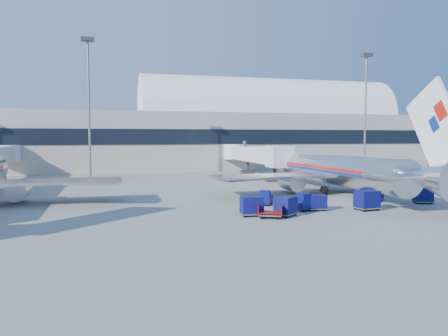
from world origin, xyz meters
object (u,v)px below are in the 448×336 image
object	(u,v)px
mast_west	(89,87)
cart_open_red	(271,214)
barrier_near	(409,190)
cart_train_a	(317,202)
jetbridge_near	(252,154)
cart_solo_far	(423,195)
airliner_main	(340,170)
cart_train_b	(286,206)
cart_train_c	(252,205)
barrier_mid	(432,189)
tug_left	(266,198)
tug_lead	(307,202)
mast_east	(366,95)
cart_solo_near	(367,200)
tug_right	(369,195)

from	to	relation	value
mast_west	cart_open_red	size ratio (longest dim) A/B	9.33
barrier_near	cart_train_a	size ratio (longest dim) A/B	1.60
jetbridge_near	cart_solo_far	size ratio (longest dim) A/B	12.50
airliner_main	cart_train_b	bearing A→B (deg)	-134.96
cart_train_c	mast_west	bearing A→B (deg)	115.80
cart_train_c	barrier_near	bearing A→B (deg)	25.98
airliner_main	cart_solo_far	xyz separation A→B (m)	(4.23, -9.49, -2.07)
barrier_mid	tug_left	world-z (taller)	tug_left
tug_lead	cart_train_b	distance (m)	3.79
mast_east	cart_open_red	bearing A→B (deg)	-131.44
tug_lead	cart_train_c	distance (m)	6.15
jetbridge_near	cart_train_c	distance (m)	40.33
barrier_mid	cart_train_a	xyz separation A→B (m)	(-19.81, -8.13, 0.34)
barrier_near	cart_solo_near	bearing A→B (deg)	-142.20
mast_west	cart_train_c	distance (m)	42.36
cart_train_a	cart_train_b	xyz separation A→B (m)	(-4.00, -1.90, 0.11)
airliner_main	cart_solo_near	distance (m)	12.53
tug_lead	tug_right	xyz separation A→B (m)	(9.02, 3.53, -0.04)
mast_east	barrier_mid	xyz separation A→B (m)	(-8.70, -28.00, -14.34)
cart_train_b	cart_solo_far	distance (m)	17.02
cart_train_a	cart_open_red	world-z (taller)	cart_train_a
barrier_mid	cart_train_c	bearing A→B (deg)	-160.87
jetbridge_near	cart_solo_far	world-z (taller)	jetbridge_near
cart_solo_near	cart_open_red	size ratio (longest dim) A/B	0.94
jetbridge_near	cart_train_b	bearing A→B (deg)	-104.60
barrier_mid	tug_lead	world-z (taller)	tug_lead
tug_lead	cart_open_red	xyz separation A→B (m)	(-4.80, -2.86, -0.38)
tug_lead	tug_left	bearing A→B (deg)	105.59
tug_lead	cart_train_a	xyz separation A→B (m)	(0.88, -0.25, 0.03)
cart_solo_near	cart_solo_far	xyz separation A→B (m)	(8.14, 2.26, -0.13)
cart_train_c	tug_left	bearing A→B (deg)	63.10
barrier_mid	tug_lead	distance (m)	22.15
barrier_mid	cart_open_red	xyz separation A→B (m)	(-25.50, -10.74, -0.06)
tug_right	cart_solo_near	size ratio (longest dim) A/B	1.17
cart_solo_near	cart_open_red	distance (m)	10.41
mast_west	cart_train_a	xyz separation A→B (m)	(21.49, -36.13, -14.00)
tug_left	cart_open_red	distance (m)	7.47
tug_lead	barrier_mid	bearing A→B (deg)	5.37
jetbridge_near	barrier_mid	bearing A→B (deg)	-64.56
mast_west	cart_solo_near	xyz separation A→B (m)	(26.09, -37.24, -13.80)
barrier_mid	cart_train_c	xyz separation A→B (m)	(-26.68, -9.26, 0.48)
cart_solo_far	cart_open_red	bearing A→B (deg)	-148.28
tug_right	cart_solo_far	xyz separation A→B (m)	(4.61, -2.64, 0.14)
tug_left	cart_train_a	bearing A→B (deg)	-112.21
cart_solo_near	cart_train_b	bearing A→B (deg)	178.62
tug_left	barrier_mid	bearing A→B (deg)	-50.74
cart_train_a	cart_train_c	distance (m)	6.96
barrier_near	cart_solo_near	xyz separation A→B (m)	(-11.91, -9.24, 0.54)
mast_west	barrier_mid	distance (m)	51.92
airliner_main	cart_train_a	size ratio (longest dim) A/B	19.86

